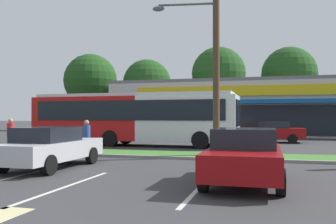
{
  "coord_description": "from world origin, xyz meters",
  "views": [
    {
      "loc": [
        5.24,
        -2.4,
        1.84
      ],
      "look_at": [
        -0.35,
        18.1,
        2.08
      ],
      "focal_mm": 39.12,
      "sensor_mm": 36.0,
      "label": 1
    }
  ],
  "objects_px": {
    "car_1": "(189,129)",
    "car_5": "(271,132)",
    "pedestrian_mid": "(11,136)",
    "bus_stop_bench": "(43,146)",
    "utility_pole": "(213,43)",
    "pedestrian_by_pole": "(87,138)",
    "car_3": "(244,156)",
    "car_0": "(50,147)",
    "city_bus": "(133,117)"
  },
  "relations": [
    {
      "from": "city_bus",
      "to": "utility_pole",
      "type": "bearing_deg",
      "value": -41.0
    },
    {
      "from": "car_1",
      "to": "car_5",
      "type": "distance_m",
      "value": 6.42
    },
    {
      "from": "car_1",
      "to": "car_5",
      "type": "relative_size",
      "value": 1.04
    },
    {
      "from": "utility_pole",
      "to": "pedestrian_by_pole",
      "type": "distance_m",
      "value": 7.09
    },
    {
      "from": "bus_stop_bench",
      "to": "car_0",
      "type": "distance_m",
      "value": 3.58
    },
    {
      "from": "bus_stop_bench",
      "to": "car_3",
      "type": "bearing_deg",
      "value": 155.85
    },
    {
      "from": "car_0",
      "to": "car_1",
      "type": "bearing_deg",
      "value": -4.85
    },
    {
      "from": "utility_pole",
      "to": "pedestrian_by_pole",
      "type": "height_order",
      "value": "utility_pole"
    },
    {
      "from": "car_1",
      "to": "car_5",
      "type": "bearing_deg",
      "value": -13.77
    },
    {
      "from": "car_5",
      "to": "car_3",
      "type": "bearing_deg",
      "value": 87.02
    },
    {
      "from": "car_3",
      "to": "pedestrian_by_pole",
      "type": "relative_size",
      "value": 2.53
    },
    {
      "from": "bus_stop_bench",
      "to": "pedestrian_by_pole",
      "type": "xyz_separation_m",
      "value": [
        1.76,
        0.68,
        0.33
      ]
    },
    {
      "from": "car_5",
      "to": "pedestrian_mid",
      "type": "bearing_deg",
      "value": 44.39
    },
    {
      "from": "city_bus",
      "to": "car_3",
      "type": "relative_size",
      "value": 3.11
    },
    {
      "from": "city_bus",
      "to": "car_5",
      "type": "height_order",
      "value": "city_bus"
    },
    {
      "from": "utility_pole",
      "to": "car_3",
      "type": "xyz_separation_m",
      "value": [
        1.74,
        -6.07,
        -4.36
      ]
    },
    {
      "from": "car_1",
      "to": "pedestrian_mid",
      "type": "height_order",
      "value": "pedestrian_mid"
    },
    {
      "from": "city_bus",
      "to": "pedestrian_mid",
      "type": "distance_m",
      "value": 7.65
    },
    {
      "from": "city_bus",
      "to": "car_1",
      "type": "distance_m",
      "value": 7.1
    },
    {
      "from": "utility_pole",
      "to": "car_0",
      "type": "relative_size",
      "value": 2.08
    },
    {
      "from": "car_1",
      "to": "car_5",
      "type": "xyz_separation_m",
      "value": [
        6.23,
        -1.53,
        -0.04
      ]
    },
    {
      "from": "utility_pole",
      "to": "bus_stop_bench",
      "type": "bearing_deg",
      "value": -164.28
    },
    {
      "from": "utility_pole",
      "to": "car_1",
      "type": "distance_m",
      "value": 13.23
    },
    {
      "from": "city_bus",
      "to": "pedestrian_mid",
      "type": "bearing_deg",
      "value": -117.73
    },
    {
      "from": "bus_stop_bench",
      "to": "car_3",
      "type": "xyz_separation_m",
      "value": [
        8.99,
        -4.03,
        0.26
      ]
    },
    {
      "from": "bus_stop_bench",
      "to": "pedestrian_mid",
      "type": "distance_m",
      "value": 2.36
    },
    {
      "from": "city_bus",
      "to": "car_5",
      "type": "xyz_separation_m",
      "value": [
        8.39,
        5.17,
        -1.01
      ]
    },
    {
      "from": "car_0",
      "to": "car_5",
      "type": "height_order",
      "value": "car_5"
    },
    {
      "from": "utility_pole",
      "to": "pedestrian_mid",
      "type": "distance_m",
      "value": 10.48
    },
    {
      "from": "bus_stop_bench",
      "to": "car_1",
      "type": "relative_size",
      "value": 0.34
    },
    {
      "from": "bus_stop_bench",
      "to": "utility_pole",
      "type": "bearing_deg",
      "value": -164.28
    },
    {
      "from": "car_1",
      "to": "pedestrian_by_pole",
      "type": "xyz_separation_m",
      "value": [
        -1.85,
        -13.33,
        0.04
      ]
    },
    {
      "from": "car_3",
      "to": "pedestrian_by_pole",
      "type": "height_order",
      "value": "pedestrian_by_pole"
    },
    {
      "from": "car_5",
      "to": "pedestrian_mid",
      "type": "height_order",
      "value": "pedestrian_mid"
    },
    {
      "from": "car_0",
      "to": "bus_stop_bench",
      "type": "bearing_deg",
      "value": 37.66
    },
    {
      "from": "car_1",
      "to": "car_5",
      "type": "height_order",
      "value": "car_1"
    },
    {
      "from": "car_3",
      "to": "car_5",
      "type": "distance_m",
      "value": 16.53
    },
    {
      "from": "car_0",
      "to": "pedestrian_mid",
      "type": "bearing_deg",
      "value": 51.71
    },
    {
      "from": "pedestrian_mid",
      "to": "city_bus",
      "type": "bearing_deg",
      "value": 113.77
    },
    {
      "from": "utility_pole",
      "to": "car_5",
      "type": "relative_size",
      "value": 2.1
    },
    {
      "from": "utility_pole",
      "to": "city_bus",
      "type": "distance_m",
      "value": 8.52
    },
    {
      "from": "car_3",
      "to": "pedestrian_mid",
      "type": "relative_size",
      "value": 2.43
    },
    {
      "from": "bus_stop_bench",
      "to": "city_bus",
      "type": "bearing_deg",
      "value": -101.24
    },
    {
      "from": "car_0",
      "to": "car_3",
      "type": "xyz_separation_m",
      "value": [
        6.8,
        -1.2,
        0.01
      ]
    },
    {
      "from": "city_bus",
      "to": "pedestrian_mid",
      "type": "xyz_separation_m",
      "value": [
        -3.68,
        -6.65,
        -0.9
      ]
    },
    {
      "from": "pedestrian_mid",
      "to": "bus_stop_bench",
      "type": "bearing_deg",
      "value": 36.34
    },
    {
      "from": "utility_pole",
      "to": "car_5",
      "type": "height_order",
      "value": "utility_pole"
    },
    {
      "from": "car_1",
      "to": "bus_stop_bench",
      "type": "bearing_deg",
      "value": -104.45
    },
    {
      "from": "bus_stop_bench",
      "to": "car_5",
      "type": "bearing_deg",
      "value": -128.27
    },
    {
      "from": "car_3",
      "to": "city_bus",
      "type": "bearing_deg",
      "value": -146.39
    }
  ]
}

